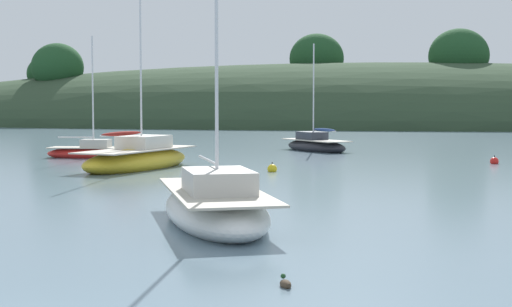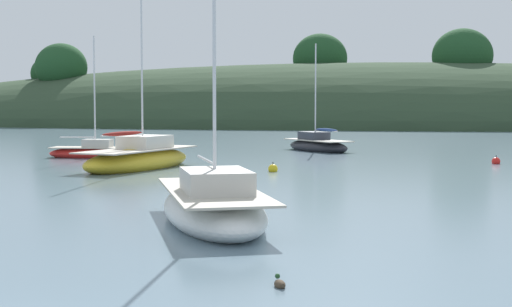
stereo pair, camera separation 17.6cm
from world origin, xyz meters
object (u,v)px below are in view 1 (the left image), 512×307
object	(u,v)px
mooring_buoy_channel	(272,169)
sailboat_yellow_far	(90,152)
sailboat_grey_yawl	(215,207)
mooring_buoy_outer	(494,161)
sailboat_red_portside	(138,159)
sailboat_black_sloop	(316,145)
duck_lone_left	(285,284)

from	to	relation	value
mooring_buoy_channel	sailboat_yellow_far	bearing A→B (deg)	149.95
sailboat_yellow_far	sailboat_grey_yawl	world-z (taller)	sailboat_grey_yawl
sailboat_grey_yawl	mooring_buoy_channel	size ratio (longest dim) A/B	16.12
sailboat_yellow_far	mooring_buoy_outer	bearing A→B (deg)	-0.79
sailboat_grey_yawl	mooring_buoy_channel	distance (m)	14.69
sailboat_red_portside	sailboat_grey_yawl	distance (m)	16.86
sailboat_grey_yawl	sailboat_black_sloop	bearing A→B (deg)	90.83
mooring_buoy_outer	duck_lone_left	bearing A→B (deg)	-104.17
sailboat_grey_yawl	duck_lone_left	world-z (taller)	sailboat_grey_yawl
sailboat_black_sloop	sailboat_red_portside	bearing A→B (deg)	-115.58
sailboat_black_sloop	duck_lone_left	size ratio (longest dim) A/B	17.56
sailboat_yellow_far	mooring_buoy_channel	xyz separation A→B (m)	(11.66, -6.75, -0.20)
sailboat_yellow_far	sailboat_black_sloop	size ratio (longest dim) A/B	0.99
sailboat_grey_yawl	duck_lone_left	xyz separation A→B (m)	(2.76, -6.36, -0.37)
sailboat_yellow_far	mooring_buoy_channel	distance (m)	13.48
sailboat_red_portside	mooring_buoy_channel	world-z (taller)	sailboat_red_portside
sailboat_grey_yawl	mooring_buoy_outer	world-z (taller)	sailboat_grey_yawl
mooring_buoy_outer	duck_lone_left	distance (m)	28.33
sailboat_red_portside	mooring_buoy_channel	xyz separation A→B (m)	(6.58, -0.46, -0.34)
sailboat_grey_yawl	mooring_buoy_channel	xyz separation A→B (m)	(-0.86, 14.66, -0.31)
mooring_buoy_channel	mooring_buoy_outer	xyz separation A→B (m)	(10.56, 6.44, 0.00)
sailboat_black_sloop	mooring_buoy_outer	size ratio (longest dim) A/B	13.34
sailboat_yellow_far	sailboat_red_portside	distance (m)	8.08
mooring_buoy_outer	mooring_buoy_channel	bearing A→B (deg)	-148.62
sailboat_yellow_far	sailboat_red_portside	bearing A→B (deg)	-51.05
sailboat_yellow_far	duck_lone_left	size ratio (longest dim) A/B	17.33
sailboat_black_sloop	mooring_buoy_outer	xyz separation A→B (m)	(10.13, -8.67, -0.25)
sailboat_red_portside	sailboat_black_sloop	size ratio (longest dim) A/B	1.31
sailboat_yellow_far	sailboat_red_portside	world-z (taller)	sailboat_red_portside
mooring_buoy_channel	mooring_buoy_outer	bearing A→B (deg)	31.38
sailboat_red_portside	mooring_buoy_outer	size ratio (longest dim) A/B	17.46
duck_lone_left	sailboat_yellow_far	bearing A→B (deg)	118.83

